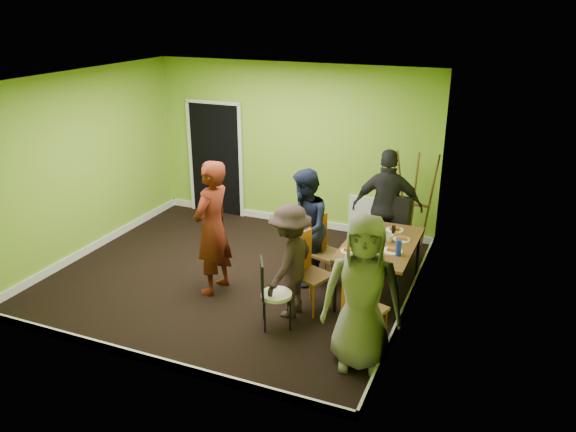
# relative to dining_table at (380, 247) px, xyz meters

# --- Properties ---
(ground) EXTENTS (5.00, 5.00, 0.00)m
(ground) POSITION_rel_dining_table_xyz_m (-2.05, -0.29, -0.70)
(ground) COLOR black
(ground) RESTS_ON ground
(room_walls) EXTENTS (5.04, 4.54, 2.82)m
(room_walls) POSITION_rel_dining_table_xyz_m (-2.07, -0.24, 0.29)
(room_walls) COLOR #8DC031
(room_walls) RESTS_ON ground
(dining_table) EXTENTS (0.90, 1.50, 0.75)m
(dining_table) POSITION_rel_dining_table_xyz_m (0.00, 0.00, 0.00)
(dining_table) COLOR black
(dining_table) RESTS_ON ground
(chair_left_far) EXTENTS (0.51, 0.51, 0.98)m
(chair_left_far) POSITION_rel_dining_table_xyz_m (-0.79, 0.02, -0.15)
(chair_left_far) COLOR orange
(chair_left_far) RESTS_ON ground
(chair_left_near) EXTENTS (0.53, 0.53, 1.00)m
(chair_left_near) POSITION_rel_dining_table_xyz_m (-0.77, -0.68, -0.13)
(chair_left_near) COLOR orange
(chair_left_near) RESTS_ON ground
(chair_back_end) EXTENTS (0.53, 0.60, 1.09)m
(chair_back_end) POSITION_rel_dining_table_xyz_m (-0.03, 0.90, 0.08)
(chair_back_end) COLOR orange
(chair_back_end) RESTS_ON ground
(chair_front_end) EXTENTS (0.51, 0.51, 0.98)m
(chair_front_end) POSITION_rel_dining_table_xyz_m (0.12, -1.33, -0.14)
(chair_front_end) COLOR orange
(chair_front_end) RESTS_ON ground
(chair_bentwood) EXTENTS (0.46, 0.46, 0.87)m
(chair_bentwood) POSITION_rel_dining_table_xyz_m (-1.00, -1.28, -0.21)
(chair_bentwood) COLOR black
(chair_bentwood) RESTS_ON ground
(easel) EXTENTS (0.66, 0.62, 1.64)m
(easel) POSITION_rel_dining_table_xyz_m (0.15, 1.57, 0.11)
(easel) COLOR brown
(easel) RESTS_ON ground
(plate_near_left) EXTENTS (0.26, 0.26, 0.01)m
(plate_near_left) POSITION_rel_dining_table_xyz_m (-0.21, 0.45, 0.06)
(plate_near_left) COLOR white
(plate_near_left) RESTS_ON dining_table
(plate_near_right) EXTENTS (0.22, 0.22, 0.01)m
(plate_near_right) POSITION_rel_dining_table_xyz_m (-0.30, -0.43, 0.06)
(plate_near_right) COLOR white
(plate_near_right) RESTS_ON dining_table
(plate_far_back) EXTENTS (0.24, 0.24, 0.01)m
(plate_far_back) POSITION_rel_dining_table_xyz_m (0.08, 0.49, 0.06)
(plate_far_back) COLOR white
(plate_far_back) RESTS_ON dining_table
(plate_far_front) EXTENTS (0.27, 0.27, 0.01)m
(plate_far_front) POSITION_rel_dining_table_xyz_m (0.02, -0.55, 0.06)
(plate_far_front) COLOR white
(plate_far_front) RESTS_ON dining_table
(plate_wall_back) EXTENTS (0.23, 0.23, 0.01)m
(plate_wall_back) POSITION_rel_dining_table_xyz_m (0.23, 0.20, 0.06)
(plate_wall_back) COLOR white
(plate_wall_back) RESTS_ON dining_table
(plate_wall_front) EXTENTS (0.25, 0.25, 0.01)m
(plate_wall_front) POSITION_rel_dining_table_xyz_m (0.20, -0.21, 0.06)
(plate_wall_front) COLOR white
(plate_wall_front) RESTS_ON dining_table
(thermos) EXTENTS (0.07, 0.07, 0.21)m
(thermos) POSITION_rel_dining_table_xyz_m (-0.04, 0.08, 0.16)
(thermos) COLOR white
(thermos) RESTS_ON dining_table
(blue_bottle) EXTENTS (0.07, 0.07, 0.21)m
(blue_bottle) POSITION_rel_dining_table_xyz_m (0.29, -0.30, 0.16)
(blue_bottle) COLOR #182AB4
(blue_bottle) RESTS_ON dining_table
(orange_bottle) EXTENTS (0.04, 0.04, 0.08)m
(orange_bottle) POSITION_rel_dining_table_xyz_m (-0.13, 0.11, 0.09)
(orange_bottle) COLOR orange
(orange_bottle) RESTS_ON dining_table
(glass_mid) EXTENTS (0.07, 0.07, 0.09)m
(glass_mid) POSITION_rel_dining_table_xyz_m (-0.16, 0.23, 0.10)
(glass_mid) COLOR black
(glass_mid) RESTS_ON dining_table
(glass_back) EXTENTS (0.06, 0.06, 0.10)m
(glass_back) POSITION_rel_dining_table_xyz_m (0.08, 0.40, 0.11)
(glass_back) COLOR black
(glass_back) RESTS_ON dining_table
(glass_front) EXTENTS (0.06, 0.06, 0.09)m
(glass_front) POSITION_rel_dining_table_xyz_m (0.07, -0.41, 0.10)
(glass_front) COLOR black
(glass_front) RESTS_ON dining_table
(cup_a) EXTENTS (0.12, 0.12, 0.09)m
(cup_a) POSITION_rel_dining_table_xyz_m (-0.13, -0.16, 0.10)
(cup_a) COLOR white
(cup_a) RESTS_ON dining_table
(cup_b) EXTENTS (0.11, 0.11, 0.10)m
(cup_b) POSITION_rel_dining_table_xyz_m (0.09, 0.09, 0.10)
(cup_b) COLOR white
(cup_b) RESTS_ON dining_table
(person_standing) EXTENTS (0.50, 0.71, 1.84)m
(person_standing) POSITION_rel_dining_table_xyz_m (-2.09, -0.76, 0.22)
(person_standing) COLOR #581A0F
(person_standing) RESTS_ON ground
(person_left_far) EXTENTS (0.90, 0.98, 1.64)m
(person_left_far) POSITION_rel_dining_table_xyz_m (-1.05, -0.06, 0.12)
(person_left_far) COLOR #161A37
(person_left_far) RESTS_ON ground
(person_left_near) EXTENTS (0.62, 0.99, 1.46)m
(person_left_near) POSITION_rel_dining_table_xyz_m (-0.90, -0.94, 0.03)
(person_left_near) COLOR #2F201F
(person_left_near) RESTS_ON ground
(person_back_end) EXTENTS (1.10, 0.64, 1.75)m
(person_back_end) POSITION_rel_dining_table_xyz_m (-0.16, 1.01, 0.18)
(person_back_end) COLOR black
(person_back_end) RESTS_ON ground
(person_front_end) EXTENTS (0.96, 0.74, 1.74)m
(person_front_end) POSITION_rel_dining_table_xyz_m (0.20, -1.62, 0.18)
(person_front_end) COLOR gray
(person_front_end) RESTS_ON ground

